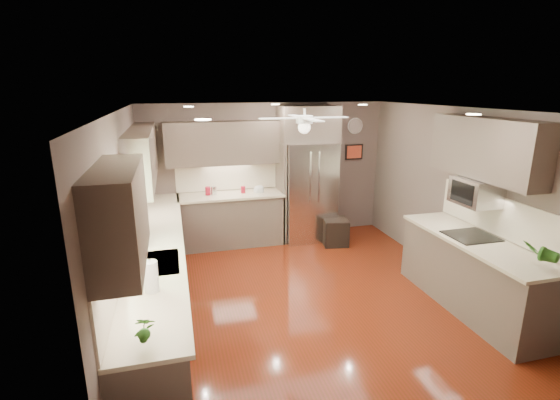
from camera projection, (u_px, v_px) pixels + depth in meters
name	position (u px, v px, depth m)	size (l,w,h in m)	color
floor	(309.00, 296.00, 5.55)	(5.00, 5.00, 0.00)	#4F1C0A
ceiling	(312.00, 110.00, 4.88)	(5.00, 5.00, 0.00)	white
wall_back	(266.00, 171.00, 7.54)	(4.50, 4.50, 0.00)	brown
wall_front	(425.00, 306.00, 2.89)	(4.50, 4.50, 0.00)	brown
wall_left	(125.00, 223.00, 4.66)	(5.00, 5.00, 0.00)	brown
wall_right	(460.00, 197.00, 5.77)	(5.00, 5.00, 0.00)	brown
canister_a	(208.00, 191.00, 7.06)	(0.09, 0.09, 0.14)	maroon
canister_b	(214.00, 191.00, 7.10)	(0.10, 0.10, 0.15)	silver
canister_d	(243.00, 190.00, 7.22)	(0.08, 0.08, 0.12)	maroon
soap_bottle	(143.00, 240.00, 4.77)	(0.08, 0.08, 0.17)	white
potted_plant_left	(144.00, 328.00, 2.91)	(0.15, 0.10, 0.29)	#28611B
potted_plant_right	(540.00, 252.00, 4.17)	(0.20, 0.16, 0.36)	#28611B
bowl	(259.00, 191.00, 7.25)	(0.21, 0.21, 0.05)	#C5B794
left_run	(158.00, 276.00, 5.07)	(0.65, 4.70, 1.45)	#4D4038
back_run	(231.00, 218.00, 7.29)	(1.85, 0.65, 1.45)	#4D4038
uppers	(243.00, 155.00, 5.52)	(4.50, 4.70, 0.95)	#4D4038
window	(120.00, 210.00, 4.12)	(0.05, 1.12, 0.92)	#BFF2B2
sink	(155.00, 266.00, 4.36)	(0.50, 0.70, 0.32)	silver
refrigerator	(308.00, 176.00, 7.41)	(1.06, 0.75, 2.45)	silver
right_run	(473.00, 272.00, 5.16)	(0.70, 2.20, 1.45)	#4D4038
microwave	(476.00, 192.00, 5.15)	(0.43, 0.55, 0.34)	silver
ceiling_fan	(304.00, 122.00, 5.20)	(1.18, 1.18, 0.32)	white
recessed_lights	(299.00, 109.00, 5.24)	(2.84, 3.14, 0.01)	white
wall_clock	(355.00, 126.00, 7.75)	(0.30, 0.03, 0.30)	white
framed_print	(354.00, 152.00, 7.88)	(0.36, 0.03, 0.30)	black
stool	(335.00, 232.00, 7.33)	(0.50, 0.50, 0.49)	black
paper_towel	(151.00, 277.00, 3.71)	(0.13, 0.13, 0.33)	white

